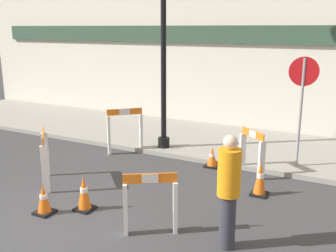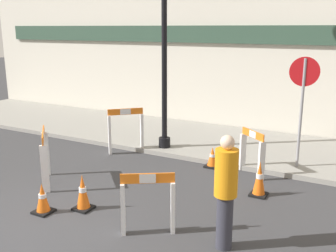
{
  "view_description": "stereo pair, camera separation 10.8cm",
  "coord_description": "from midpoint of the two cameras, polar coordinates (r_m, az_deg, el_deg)",
  "views": [
    {
      "loc": [
        4.42,
        -3.32,
        3.0
      ],
      "look_at": [
        0.73,
        3.7,
        1.0
      ],
      "focal_mm": 42.0,
      "sensor_mm": 36.0,
      "label": 1
    },
    {
      "loc": [
        4.52,
        -3.27,
        3.0
      ],
      "look_at": [
        0.73,
        3.7,
        1.0
      ],
      "focal_mm": 42.0,
      "sensor_mm": 36.0,
      "label": 2
    }
  ],
  "objects": [
    {
      "name": "ground_plane",
      "position": [
        6.31,
        -22.79,
        -15.43
      ],
      "size": [
        60.0,
        60.0,
        0.0
      ],
      "primitive_type": "plane",
      "color": "#38383A"
    },
    {
      "name": "sidewalk_slab",
      "position": [
        10.81,
        2.92,
        -1.68
      ],
      "size": [
        18.0,
        3.2,
        0.11
      ],
      "color": "gray",
      "rests_on": "ground_plane"
    },
    {
      "name": "storefront_facade",
      "position": [
        11.94,
        6.65,
        12.87
      ],
      "size": [
        18.0,
        0.22,
        5.5
      ],
      "color": "beige",
      "rests_on": "ground_plane"
    },
    {
      "name": "stop_sign",
      "position": [
        8.54,
        19.3,
        4.33
      ],
      "size": [
        0.59,
        0.14,
        2.32
      ],
      "rotation": [
        0.0,
        0.0,
        3.34
      ],
      "color": "gray",
      "rests_on": "sidewalk_slab"
    },
    {
      "name": "barricade_0",
      "position": [
        8.01,
        -17.08,
        -4.01
      ],
      "size": [
        0.78,
        0.8,
        1.07
      ],
      "rotation": [
        0.0,
        0.0,
        5.48
      ],
      "color": "white",
      "rests_on": "ground_plane"
    },
    {
      "name": "barricade_1",
      "position": [
        5.88,
        -2.4,
        -10.9
      ],
      "size": [
        0.74,
        0.54,
        0.95
      ],
      "rotation": [
        0.0,
        0.0,
        6.85
      ],
      "color": "white",
      "rests_on": "ground_plane"
    },
    {
      "name": "barricade_2",
      "position": [
        8.32,
        12.46,
        -3.66
      ],
      "size": [
        0.65,
        0.54,
        0.96
      ],
      "rotation": [
        0.0,
        0.0,
        8.77
      ],
      "color": "white",
      "rests_on": "ground_plane"
    },
    {
      "name": "barricade_3",
      "position": [
        9.58,
        -5.82,
        -0.45
      ],
      "size": [
        0.71,
        0.69,
        1.11
      ],
      "rotation": [
        0.0,
        0.0,
        10.19
      ],
      "color": "white",
      "rests_on": "ground_plane"
    },
    {
      "name": "traffic_cone_0",
      "position": [
        8.72,
        6.82,
        -4.58
      ],
      "size": [
        0.3,
        0.3,
        0.46
      ],
      "color": "black",
      "rests_on": "ground_plane"
    },
    {
      "name": "traffic_cone_1",
      "position": [
        6.83,
        -11.81,
        -9.48
      ],
      "size": [
        0.3,
        0.3,
        0.62
      ],
      "color": "black",
      "rests_on": "ground_plane"
    },
    {
      "name": "traffic_cone_2",
      "position": [
        7.4,
        13.53,
        -7.52
      ],
      "size": [
        0.3,
        0.3,
        0.66
      ],
      "color": "black",
      "rests_on": "ground_plane"
    },
    {
      "name": "traffic_cone_3",
      "position": [
        6.89,
        -17.3,
        -10.06
      ],
      "size": [
        0.3,
        0.3,
        0.52
      ],
      "color": "black",
      "rests_on": "ground_plane"
    },
    {
      "name": "person_worker",
      "position": [
        5.43,
        8.94,
        -9.0
      ],
      "size": [
        0.45,
        0.45,
        1.63
      ],
      "rotation": [
        0.0,
        0.0,
        2.45
      ],
      "color": "#33333D",
      "rests_on": "ground_plane"
    }
  ]
}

